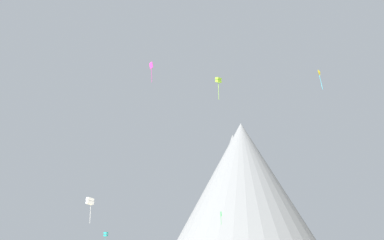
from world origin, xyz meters
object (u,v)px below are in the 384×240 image
rock_massif (239,194)px  kite_green_low (221,215)px  kite_lime_high (218,80)px  kite_white_low (90,201)px  kite_magenta_high (151,67)px  kite_yellow_high (320,73)px  kite_teal_low (106,234)px

rock_massif → kite_green_low: size_ratio=25.70×
kite_lime_high → kite_white_low: (-28.35, 7.78, -24.61)m
kite_magenta_high → kite_green_low: size_ratio=1.64×
kite_magenta_high → kite_yellow_high: kite_yellow_high is taller
rock_massif → kite_white_low: rock_massif is taller
kite_magenta_high → kite_green_low: (13.79, 12.85, -28.48)m
kite_magenta_high → kite_green_low: bearing=133.0°
kite_lime_high → kite_teal_low: bearing=115.8°
kite_teal_low → kite_magenta_high: bearing=-40.1°
kite_magenta_high → kite_teal_low: bearing=-146.4°
kite_lime_high → kite_green_low: size_ratio=1.92×
rock_massif → kite_white_low: size_ratio=12.61×
rock_massif → kite_green_low: bearing=-98.3°
rock_massif → kite_white_low: 60.38m
kite_magenta_high → kite_yellow_high: (35.22, 5.62, 0.53)m
rock_massif → kite_lime_high: rock_massif is taller
rock_massif → kite_green_low: (-7.17, -48.91, -10.58)m
kite_lime_high → kite_green_low: kite_lime_high is taller
kite_teal_low → kite_lime_high: (25.47, -12.00, 31.47)m
kite_white_low → kite_lime_high: bearing=-141.7°
kite_teal_low → kite_yellow_high: bearing=1.9°
rock_massif → kite_white_low: bearing=-126.5°
kite_lime_high → kite_yellow_high: bearing=-39.4°
kite_lime_high → kite_white_low: size_ratio=0.94×
kite_lime_high → kite_white_low: bearing=125.7°
rock_massif → kite_yellow_high: rock_massif is taller
kite_magenta_high → kite_lime_high: bearing=113.0°
rock_massif → kite_white_low: (-35.63, -48.18, -7.41)m
kite_yellow_high → kite_lime_high: bearing=124.0°
kite_yellow_high → kite_lime_high: size_ratio=0.89×
kite_green_low → kite_white_low: kite_white_low is taller
kite_lime_high → kite_white_low: 38.34m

